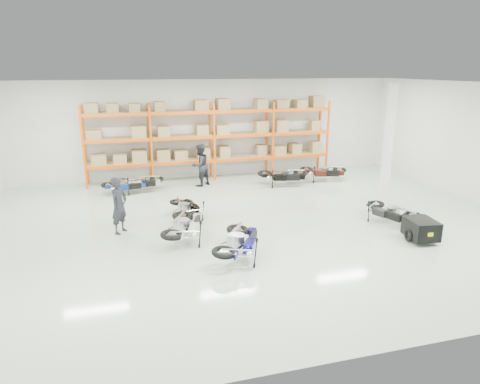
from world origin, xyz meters
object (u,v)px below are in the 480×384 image
object	(u,v)px
moto_touring_right	(390,208)
moto_back_c	(283,172)
moto_blue_centre	(240,238)
moto_silver_left	(185,222)
moto_back_d	(324,169)
moto_back_a	(125,183)
person_back	(200,165)
person_left	(119,205)
moto_black_far_left	(187,205)
trailer	(421,229)
moto_back_b	(139,179)

from	to	relation	value
moto_touring_right	moto_back_c	distance (m)	5.70
moto_blue_centre	moto_silver_left	bearing A→B (deg)	-24.92
moto_back_d	moto_back_a	bearing A→B (deg)	106.34
person_back	person_left	bearing A→B (deg)	20.31
moto_blue_centre	moto_black_far_left	xyz separation A→B (m)	(-0.90, 3.57, -0.10)
trailer	person_left	bearing A→B (deg)	166.76
moto_blue_centre	moto_back_a	world-z (taller)	moto_blue_centre
moto_back_c	person_back	size ratio (longest dim) A/B	1.03
trailer	moto_back_a	size ratio (longest dim) A/B	1.01
moto_silver_left	moto_back_b	distance (m)	5.83
moto_touring_right	moto_back_c	xyz separation A→B (m)	(-1.68, 5.44, 0.06)
moto_black_far_left	person_left	size ratio (longest dim) A/B	0.88
moto_back_b	person_left	xyz separation A→B (m)	(-0.81, -4.57, 0.37)
person_back	moto_blue_centre	bearing A→B (deg)	53.36
moto_silver_left	moto_back_c	xyz separation A→B (m)	(5.08, 5.10, -0.00)
moto_black_far_left	moto_touring_right	world-z (taller)	moto_touring_right
moto_back_a	person_left	bearing A→B (deg)	168.31
moto_touring_right	moto_back_b	bearing A→B (deg)	122.51
moto_blue_centre	moto_back_c	size ratio (longest dim) A/B	1.01
moto_black_far_left	trailer	world-z (taller)	moto_black_far_left
moto_blue_centre	moto_back_b	bearing A→B (deg)	-45.04
moto_silver_left	moto_black_far_left	world-z (taller)	moto_silver_left
moto_back_d	person_left	size ratio (longest dim) A/B	1.02
moto_black_far_left	person_back	size ratio (longest dim) A/B	0.86
moto_silver_left	moto_back_b	world-z (taller)	moto_silver_left
moto_back_a	moto_back_d	size ratio (longest dim) A/B	0.88
moto_silver_left	moto_back_c	size ratio (longest dim) A/B	1.01
moto_back_c	person_back	world-z (taller)	person_back
moto_blue_centre	moto_back_d	world-z (taller)	moto_blue_centre
moto_blue_centre	moto_back_c	xyz separation A→B (m)	(3.83, 6.72, -0.01)
moto_back_a	moto_back_b	xyz separation A→B (m)	(0.58, 0.23, 0.04)
moto_silver_left	trailer	bearing A→B (deg)	-177.30
trailer	person_left	world-z (taller)	person_left
moto_back_c	moto_black_far_left	bearing A→B (deg)	137.40
moto_back_d	moto_touring_right	bearing A→B (deg)	-166.54
moto_silver_left	person_back	size ratio (longest dim) A/B	1.04
moto_back_c	person_back	bearing A→B (deg)	89.38
moto_black_far_left	moto_back_c	bearing A→B (deg)	-152.25
moto_black_far_left	moto_back_b	distance (m)	4.05
moto_back_b	moto_silver_left	bearing A→B (deg)	-170.66
moto_touring_right	trailer	world-z (taller)	moto_touring_right
moto_blue_centre	moto_back_d	size ratio (longest dim) A/B	1.05
moto_touring_right	moto_back_a	world-z (taller)	moto_touring_right
moto_touring_right	trailer	xyz separation A→B (m)	(0.00, -1.60, -0.13)
moto_silver_left	person_left	xyz separation A→B (m)	(-1.87, 1.17, 0.31)
moto_black_far_left	trailer	xyz separation A→B (m)	(6.41, -3.89, -0.09)
moto_black_far_left	moto_back_c	xyz separation A→B (m)	(4.73, 3.16, 0.10)
trailer	person_back	bearing A→B (deg)	129.87
moto_touring_right	moto_back_b	xyz separation A→B (m)	(-7.83, 6.08, 0.01)
trailer	moto_blue_centre	bearing A→B (deg)	-176.73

